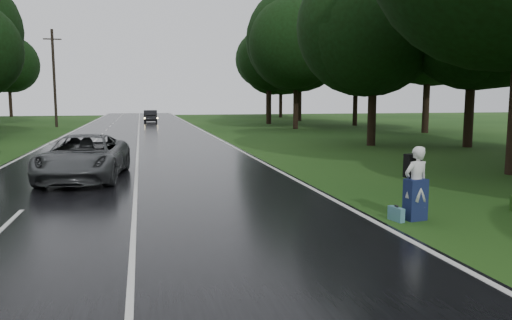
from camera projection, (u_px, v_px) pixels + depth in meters
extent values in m
plane|color=#204414|center=(133.00, 237.00, 10.99)|extent=(160.00, 160.00, 0.00)
cube|color=black|center=(138.00, 148.00, 30.31)|extent=(12.00, 140.00, 0.04)
cube|color=silver|center=(138.00, 147.00, 30.31)|extent=(0.12, 140.00, 0.01)
imported|color=#434647|center=(84.00, 157.00, 18.53)|extent=(3.34, 6.23, 1.66)
imported|color=black|center=(151.00, 116.00, 61.45)|extent=(1.72, 4.62, 1.51)
imported|color=silver|center=(416.00, 183.00, 12.42)|extent=(0.76, 0.56, 1.89)
cube|color=#16214B|center=(415.00, 199.00, 12.47)|extent=(0.58, 0.44, 1.06)
cube|color=black|center=(413.00, 166.00, 12.64)|extent=(0.46, 0.30, 0.60)
cube|color=teal|center=(396.00, 214.00, 12.40)|extent=(0.23, 0.52, 0.36)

